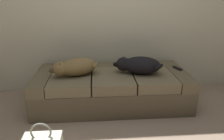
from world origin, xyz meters
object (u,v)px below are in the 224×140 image
object	(u,v)px
tv_remote	(177,68)
dog_dark	(138,65)
dog_tan	(75,67)
couch	(112,88)

from	to	relation	value
tv_remote	dog_dark	bearing A→B (deg)	173.62
dog_tan	tv_remote	bearing A→B (deg)	5.48
dog_tan	couch	bearing A→B (deg)	8.39
dog_tan	tv_remote	distance (m)	1.33
couch	dog_tan	bearing A→B (deg)	-171.61
dog_dark	tv_remote	xyz separation A→B (m)	(0.55, 0.12, -0.10)
dog_tan	tv_remote	size ratio (longest dim) A/B	3.99
dog_tan	tv_remote	world-z (taller)	dog_tan
couch	dog_tan	world-z (taller)	dog_tan
tv_remote	couch	bearing A→B (deg)	165.31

